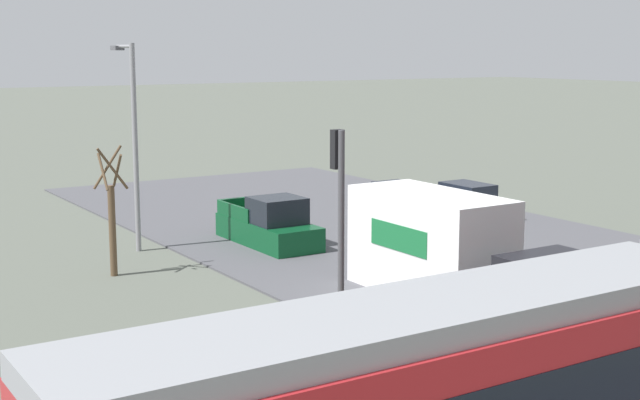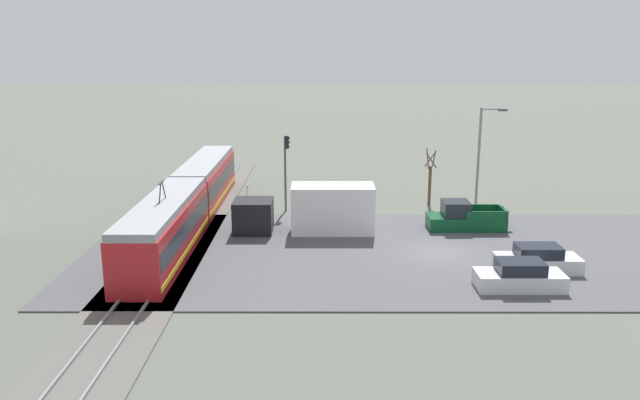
# 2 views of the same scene
# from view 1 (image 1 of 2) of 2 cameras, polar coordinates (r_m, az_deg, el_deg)

# --- Properties ---
(ground_plane) EXTENTS (320.00, 320.00, 0.00)m
(ground_plane) POSITION_cam_1_polar(r_m,az_deg,el_deg) (35.84, 5.91, -2.77)
(ground_plane) COLOR #565B51
(road_surface) EXTENTS (17.29, 42.98, 0.08)m
(road_surface) POSITION_cam_1_polar(r_m,az_deg,el_deg) (35.83, 5.91, -2.71)
(road_surface) COLOR #4C4C51
(road_surface) RESTS_ON ground
(box_truck) EXTENTS (2.53, 9.37, 3.20)m
(box_truck) POSITION_cam_1_polar(r_m,az_deg,el_deg) (27.07, 8.81, -3.52)
(box_truck) COLOR black
(box_truck) RESTS_ON ground
(pickup_truck) EXTENTS (2.06, 5.21, 1.95)m
(pickup_truck) POSITION_cam_1_polar(r_m,az_deg,el_deg) (35.09, -3.25, -1.65)
(pickup_truck) COLOR #0C4723
(pickup_truck) RESTS_ON ground
(sedan_car_0) EXTENTS (1.85, 4.51, 1.49)m
(sedan_car_0) POSITION_cam_1_polar(r_m,az_deg,el_deg) (41.68, 9.41, -0.13)
(sedan_car_0) COLOR silver
(sedan_car_0) RESTS_ON ground
(sedan_car_1) EXTENTS (1.81, 4.59, 1.47)m
(sedan_car_1) POSITION_cam_1_polar(r_m,az_deg,el_deg) (41.41, 5.12, -0.11)
(sedan_car_1) COLOR silver
(sedan_car_1) RESTS_ON ground
(traffic_light_pole) EXTENTS (0.28, 0.47, 5.76)m
(traffic_light_pole) POSITION_cam_1_polar(r_m,az_deg,el_deg) (21.58, 1.26, -0.95)
(traffic_light_pole) COLOR #47474C
(traffic_light_pole) RESTS_ON ground
(street_tree) EXTENTS (1.06, 0.88, 4.45)m
(street_tree) POSITION_cam_1_polar(r_m,az_deg,el_deg) (31.00, -13.17, -1.10)
(street_tree) COLOR brown
(street_tree) RESTS_ON ground
(street_lamp_near_crossing) EXTENTS (0.36, 1.95, 7.89)m
(street_lamp_near_crossing) POSITION_cam_1_polar(r_m,az_deg,el_deg) (34.51, -11.89, 4.27)
(street_lamp_near_crossing) COLOR gray
(street_lamp_near_crossing) RESTS_ON ground
(no_parking_sign) EXTENTS (0.32, 0.08, 2.12)m
(no_parking_sign) POSITION_cam_1_polar(r_m,az_deg,el_deg) (20.03, 6.65, -8.94)
(no_parking_sign) COLOR gray
(no_parking_sign) RESTS_ON ground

